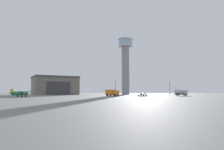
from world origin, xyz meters
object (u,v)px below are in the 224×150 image
at_px(airplane_green, 20,93).
at_px(truck_fuel_tanker_silver, 181,92).
at_px(control_tower, 126,61).
at_px(light_post_north, 170,87).
at_px(light_post_east, 116,86).
at_px(truck_box_orange, 112,93).
at_px(car_white, 143,95).

bearing_deg(airplane_green, truck_fuel_tanker_silver, -40.81).
height_order(airplane_green, truck_fuel_tanker_silver, airplane_green).
bearing_deg(truck_fuel_tanker_silver, control_tower, 116.99).
bearing_deg(light_post_north, control_tower, 121.07).
bearing_deg(light_post_east, truck_fuel_tanker_silver, -9.88).
relative_size(airplane_green, light_post_north, 1.27).
distance_m(airplane_green, light_post_east, 46.76).
relative_size(truck_box_orange, car_white, 1.42).
xyz_separation_m(light_post_east, light_post_north, (28.70, 1.91, -0.18)).
distance_m(control_tower, truck_fuel_tanker_silver, 53.60).
xyz_separation_m(airplane_green, light_post_north, (65.21, 30.93, 3.17)).
relative_size(control_tower, truck_box_orange, 7.23).
distance_m(truck_box_orange, light_post_north, 36.51).
bearing_deg(airplane_green, car_white, -47.81).
bearing_deg(truck_box_orange, car_white, 34.14).
xyz_separation_m(truck_fuel_tanker_silver, light_post_east, (-31.91, 5.56, 3.08)).
distance_m(control_tower, car_white, 60.46).
bearing_deg(light_post_north, light_post_east, -176.19).
bearing_deg(truck_fuel_tanker_silver, light_post_north, 110.48).
xyz_separation_m(control_tower, car_white, (3.48, -55.75, -23.12)).
xyz_separation_m(control_tower, truck_fuel_tanker_silver, (24.24, -42.36, -22.16)).
bearing_deg(truck_box_orange, light_post_east, 123.18).
bearing_deg(car_white, light_post_north, -82.48).
bearing_deg(truck_box_orange, control_tower, 119.33).
relative_size(truck_box_orange, light_post_north, 0.79).
xyz_separation_m(control_tower, truck_box_orange, (-9.57, -54.58, -22.25)).
distance_m(airplane_green, truck_box_orange, 36.39).
relative_size(light_post_east, light_post_north, 1.05).
relative_size(control_tower, light_post_east, 5.48).
distance_m(control_tower, truck_box_orange, 59.71).
height_order(control_tower, truck_fuel_tanker_silver, control_tower).
distance_m(car_white, light_post_north, 27.53).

